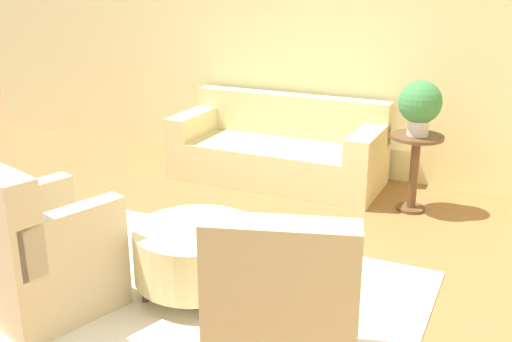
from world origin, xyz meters
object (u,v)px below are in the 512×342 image
(couch, at_px, (279,151))
(side_table, at_px, (415,161))
(armchair_right, at_px, (283,317))
(ottoman_table, at_px, (197,252))
(potted_plant_on_side_table, at_px, (420,104))
(armchair_left, at_px, (38,255))

(couch, relative_size, side_table, 3.02)
(couch, height_order, armchair_right, armchair_right)
(couch, distance_m, ottoman_table, 2.46)
(armchair_right, xyz_separation_m, ottoman_table, (-0.88, 0.61, -0.09))
(ottoman_table, xyz_separation_m, potted_plant_on_side_table, (1.02, 2.14, 0.69))
(ottoman_table, bearing_deg, armchair_right, -34.66)
(armchair_left, relative_size, side_table, 1.42)
(couch, xyz_separation_m, potted_plant_on_side_table, (1.45, -0.28, 0.69))
(side_table, bearing_deg, armchair_right, -92.88)
(couch, height_order, ottoman_table, couch)
(side_table, distance_m, potted_plant_on_side_table, 0.52)
(couch, bearing_deg, potted_plant_on_side_table, -10.95)
(ottoman_table, distance_m, potted_plant_on_side_table, 2.47)
(armchair_left, relative_size, potted_plant_on_side_table, 2.07)
(armchair_left, relative_size, armchair_right, 1.00)
(armchair_right, relative_size, potted_plant_on_side_table, 2.07)
(couch, height_order, potted_plant_on_side_table, potted_plant_on_side_table)
(ottoman_table, xyz_separation_m, side_table, (1.02, 2.14, 0.17))
(armchair_left, height_order, armchair_right, same)
(couch, distance_m, armchair_right, 3.31)
(couch, bearing_deg, ottoman_table, -79.97)
(couch, distance_m, potted_plant_on_side_table, 1.63)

